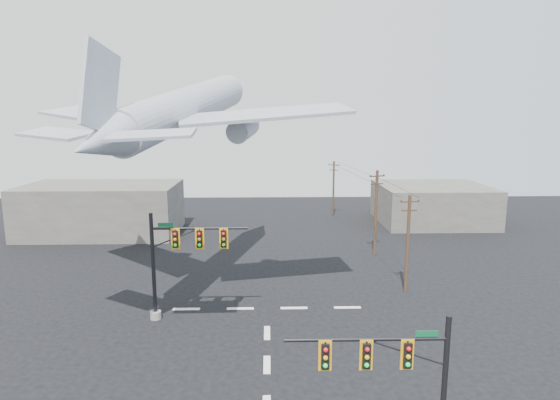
{
  "coord_description": "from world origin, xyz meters",
  "views": [
    {
      "loc": [
        0.15,
        -20.81,
        14.17
      ],
      "look_at": [
        0.78,
        5.0,
        9.48
      ],
      "focal_mm": 30.0,
      "sensor_mm": 36.0,
      "label": 1
    }
  ],
  "objects_px": {
    "utility_pole_a": "(408,242)",
    "utility_pole_b": "(376,211)",
    "utility_pole_c": "(333,187)",
    "signal_mast_near": "(404,384)",
    "signal_mast_far": "(177,260)",
    "airliner": "(186,109)"
  },
  "relations": [
    {
      "from": "signal_mast_near",
      "to": "airliner",
      "type": "xyz_separation_m",
      "value": [
        -11.59,
        19.63,
        10.94
      ]
    },
    {
      "from": "signal_mast_far",
      "to": "utility_pole_c",
      "type": "bearing_deg",
      "value": 65.43
    },
    {
      "from": "signal_mast_near",
      "to": "utility_pole_b",
      "type": "bearing_deg",
      "value": 79.33
    },
    {
      "from": "utility_pole_a",
      "to": "utility_pole_c",
      "type": "distance_m",
      "value": 29.21
    },
    {
      "from": "signal_mast_far",
      "to": "signal_mast_near",
      "type": "bearing_deg",
      "value": -50.99
    },
    {
      "from": "signal_mast_near",
      "to": "signal_mast_far",
      "type": "bearing_deg",
      "value": 129.01
    },
    {
      "from": "signal_mast_far",
      "to": "airliner",
      "type": "height_order",
      "value": "airliner"
    },
    {
      "from": "utility_pole_a",
      "to": "utility_pole_c",
      "type": "xyz_separation_m",
      "value": [
        -1.97,
        29.14,
        -0.07
      ]
    },
    {
      "from": "signal_mast_near",
      "to": "signal_mast_far",
      "type": "relative_size",
      "value": 0.88
    },
    {
      "from": "utility_pole_c",
      "to": "airliner",
      "type": "height_order",
      "value": "airliner"
    },
    {
      "from": "signal_mast_near",
      "to": "utility_pole_b",
      "type": "height_order",
      "value": "utility_pole_b"
    },
    {
      "from": "signal_mast_far",
      "to": "utility_pole_c",
      "type": "xyz_separation_m",
      "value": [
        15.56,
        34.03,
        -0.21
      ]
    },
    {
      "from": "signal_mast_near",
      "to": "signal_mast_far",
      "type": "xyz_separation_m",
      "value": [
        -11.7,
        14.44,
        0.58
      ]
    },
    {
      "from": "signal_mast_near",
      "to": "airliner",
      "type": "relative_size",
      "value": 0.25
    },
    {
      "from": "signal_mast_near",
      "to": "utility_pole_c",
      "type": "xyz_separation_m",
      "value": [
        3.86,
        48.47,
        0.38
      ]
    },
    {
      "from": "utility_pole_a",
      "to": "utility_pole_b",
      "type": "distance_m",
      "value": 10.15
    },
    {
      "from": "utility_pole_a",
      "to": "signal_mast_near",
      "type": "bearing_deg",
      "value": -111.92
    },
    {
      "from": "utility_pole_a",
      "to": "airliner",
      "type": "bearing_deg",
      "value": 173.87
    },
    {
      "from": "utility_pole_b",
      "to": "utility_pole_c",
      "type": "distance_m",
      "value": 19.08
    },
    {
      "from": "signal_mast_far",
      "to": "utility_pole_b",
      "type": "xyz_separation_m",
      "value": [
        17.25,
        15.03,
        0.28
      ]
    },
    {
      "from": "utility_pole_a",
      "to": "airliner",
      "type": "xyz_separation_m",
      "value": [
        -17.42,
        0.3,
        10.49
      ]
    },
    {
      "from": "signal_mast_near",
      "to": "signal_mast_far",
      "type": "distance_m",
      "value": 18.59
    }
  ]
}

